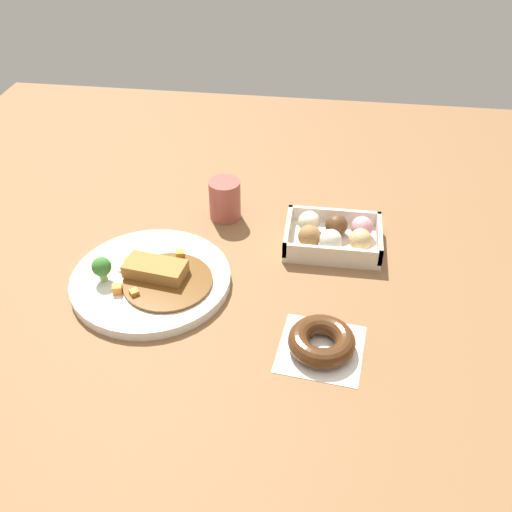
{
  "coord_description": "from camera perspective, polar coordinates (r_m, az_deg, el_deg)",
  "views": [
    {
      "loc": [
        0.17,
        -0.82,
        0.69
      ],
      "look_at": [
        0.05,
        0.01,
        0.03
      ],
      "focal_mm": 41.08,
      "sensor_mm": 36.0,
      "label": 1
    }
  ],
  "objects": [
    {
      "name": "curry_plate",
      "position": [
        1.06,
        -10.16,
        -2.18
      ],
      "size": [
        0.28,
        0.28,
        0.07
      ],
      "color": "white",
      "rests_on": "ground_plane"
    },
    {
      "name": "coffee_mug",
      "position": [
        1.2,
        -3.05,
        5.51
      ],
      "size": [
        0.06,
        0.06,
        0.08
      ],
      "primitive_type": "cylinder",
      "color": "#9E4C42",
      "rests_on": "ground_plane"
    },
    {
      "name": "chocolate_ring_donut",
      "position": [
        0.93,
        6.4,
        -8.3
      ],
      "size": [
        0.15,
        0.15,
        0.03
      ],
      "color": "white",
      "rests_on": "ground_plane"
    },
    {
      "name": "ground_plane",
      "position": [
        1.09,
        -2.75,
        -1.31
      ],
      "size": [
        1.6,
        1.6,
        0.0
      ],
      "primitive_type": "plane",
      "color": "brown"
    },
    {
      "name": "donut_box",
      "position": [
        1.14,
        7.56,
        1.98
      ],
      "size": [
        0.18,
        0.14,
        0.06
      ],
      "color": "beige",
      "rests_on": "ground_plane"
    }
  ]
}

